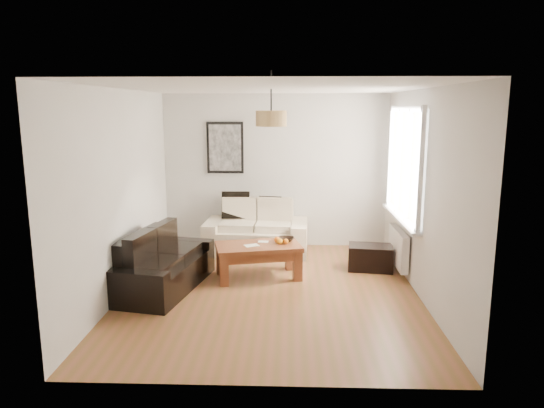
{
  "coord_description": "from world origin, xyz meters",
  "views": [
    {
      "loc": [
        0.24,
        -6.14,
        2.37
      ],
      "look_at": [
        0.0,
        0.6,
        1.05
      ],
      "focal_mm": 32.67,
      "sensor_mm": 36.0,
      "label": 1
    }
  ],
  "objects_px": {
    "coffee_table": "(258,261)",
    "ottoman": "(370,257)",
    "sofa_leather": "(163,261)",
    "loveseat_cream": "(256,228)"
  },
  "relations": [
    {
      "from": "sofa_leather",
      "to": "ottoman",
      "type": "xyz_separation_m",
      "value": [
        2.88,
        0.86,
        -0.18
      ]
    },
    {
      "from": "loveseat_cream",
      "to": "coffee_table",
      "type": "height_order",
      "value": "loveseat_cream"
    },
    {
      "from": "sofa_leather",
      "to": "coffee_table",
      "type": "distance_m",
      "value": 1.33
    },
    {
      "from": "loveseat_cream",
      "to": "ottoman",
      "type": "distance_m",
      "value": 1.95
    },
    {
      "from": "loveseat_cream",
      "to": "coffee_table",
      "type": "distance_m",
      "value": 1.25
    },
    {
      "from": "loveseat_cream",
      "to": "ottoman",
      "type": "height_order",
      "value": "loveseat_cream"
    },
    {
      "from": "loveseat_cream",
      "to": "ottoman",
      "type": "relative_size",
      "value": 2.59
    },
    {
      "from": "loveseat_cream",
      "to": "sofa_leather",
      "type": "xyz_separation_m",
      "value": [
        -1.13,
        -1.7,
        -0.05
      ]
    },
    {
      "from": "sofa_leather",
      "to": "ottoman",
      "type": "distance_m",
      "value": 3.01
    },
    {
      "from": "coffee_table",
      "to": "ottoman",
      "type": "distance_m",
      "value": 1.69
    }
  ]
}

